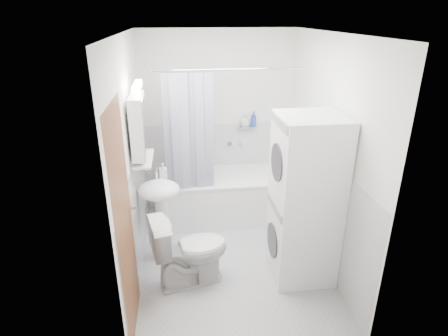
{
  "coord_description": "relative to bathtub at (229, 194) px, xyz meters",
  "views": [
    {
      "loc": [
        -0.52,
        -3.5,
        2.57
      ],
      "look_at": [
        -0.06,
        0.15,
        1.04
      ],
      "focal_mm": 30.0,
      "sensor_mm": 36.0,
      "label": 1
    }
  ],
  "objects": [
    {
      "name": "floor",
      "position": [
        -0.1,
        -0.92,
        -0.34
      ],
      "size": [
        2.6,
        2.6,
        0.0
      ],
      "primitive_type": "plane",
      "color": "#B5B5B9",
      "rests_on": "ground"
    },
    {
      "name": "room_walls",
      "position": [
        -0.1,
        -0.92,
        1.15
      ],
      "size": [
        2.6,
        2.6,
        2.6
      ],
      "color": "white",
      "rests_on": "ground"
    },
    {
      "name": "wainscot",
      "position": [
        -0.1,
        -0.63,
        0.26
      ],
      "size": [
        1.98,
        2.58,
        2.58
      ],
      "color": "white",
      "rests_on": "ground"
    },
    {
      "name": "door",
      "position": [
        -1.05,
        -1.47,
        0.66
      ],
      "size": [
        0.05,
        2.0,
        2.0
      ],
      "color": "brown",
      "rests_on": "ground"
    },
    {
      "name": "bathtub",
      "position": [
        0.0,
        0.0,
        0.0
      ],
      "size": [
        1.6,
        0.76,
        0.61
      ],
      "color": "white",
      "rests_on": "ground"
    },
    {
      "name": "tub_spout",
      "position": [
        0.2,
        0.33,
        0.59
      ],
      "size": [
        0.04,
        0.12,
        0.04
      ],
      "primitive_type": "cylinder",
      "rotation": [
        1.57,
        0.0,
        0.0
      ],
      "color": "silver",
      "rests_on": "room_walls"
    },
    {
      "name": "curtain_rod",
      "position": [
        0.0,
        -0.32,
        1.66
      ],
      "size": [
        1.78,
        0.02,
        0.02
      ],
      "primitive_type": "cylinder",
      "rotation": [
        0.0,
        1.57,
        0.0
      ],
      "color": "silver",
      "rests_on": "room_walls"
    },
    {
      "name": "shower_curtain",
      "position": [
        -0.51,
        -0.32,
        0.91
      ],
      "size": [
        0.55,
        0.02,
        1.45
      ],
      "color": "#15184A",
      "rests_on": "curtain_rod"
    },
    {
      "name": "sink",
      "position": [
        -0.86,
        -0.83,
        0.37
      ],
      "size": [
        0.44,
        0.37,
        1.04
      ],
      "color": "white",
      "rests_on": "ground"
    },
    {
      "name": "medicine_cabinet",
      "position": [
        -1.01,
        -0.82,
        1.23
      ],
      "size": [
        0.13,
        0.5,
        0.71
      ],
      "color": "white",
      "rests_on": "room_walls"
    },
    {
      "name": "shelf",
      "position": [
        -0.99,
        -0.82,
        0.86
      ],
      "size": [
        0.18,
        0.54,
        0.02
      ],
      "primitive_type": "cube",
      "color": "silver",
      "rests_on": "room_walls"
    },
    {
      "name": "shower_caddy",
      "position": [
        0.25,
        0.32,
        0.81
      ],
      "size": [
        0.22,
        0.06,
        0.02
      ],
      "primitive_type": "cube",
      "color": "silver",
      "rests_on": "room_walls"
    },
    {
      "name": "towel",
      "position": [
        -1.04,
        -0.28,
        1.02
      ],
      "size": [
        0.07,
        0.36,
        0.86
      ],
      "color": "#5A0D13",
      "rests_on": "room_walls"
    },
    {
      "name": "washer_dryer",
      "position": [
        0.58,
        -1.27,
        0.52
      ],
      "size": [
        0.62,
        0.61,
        1.71
      ],
      "rotation": [
        0.0,
        0.0,
        0.01
      ],
      "color": "white",
      "rests_on": "ground"
    },
    {
      "name": "toilet",
      "position": [
        -0.57,
        -1.27,
        0.04
      ],
      "size": [
        0.84,
        0.58,
        0.75
      ],
      "primitive_type": "imported",
      "rotation": [
        0.0,
        0.0,
        1.79
      ],
      "color": "white",
      "rests_on": "ground"
    },
    {
      "name": "soap_pump",
      "position": [
        -0.81,
        -0.67,
        0.61
      ],
      "size": [
        0.08,
        0.17,
        0.08
      ],
      "primitive_type": "imported",
      "color": "gray",
      "rests_on": "sink"
    },
    {
      "name": "shelf_bottle",
      "position": [
        -0.99,
        -0.97,
        0.91
      ],
      "size": [
        0.07,
        0.18,
        0.07
      ],
      "primitive_type": "imported",
      "color": "gray",
      "rests_on": "shelf"
    },
    {
      "name": "shelf_cup",
      "position": [
        -0.99,
        -0.7,
        0.93
      ],
      "size": [
        0.1,
        0.09,
        0.1
      ],
      "primitive_type": "imported",
      "color": "gray",
      "rests_on": "shelf"
    },
    {
      "name": "shampoo_a",
      "position": [
        0.25,
        0.32,
        0.89
      ],
      "size": [
        0.13,
        0.17,
        0.13
      ],
      "primitive_type": "imported",
      "color": "gray",
      "rests_on": "shower_caddy"
    },
    {
      "name": "shampoo_b",
      "position": [
        0.37,
        0.32,
        0.86
      ],
      "size": [
        0.08,
        0.21,
        0.08
      ],
      "primitive_type": "imported",
      "color": "#2B46AC",
      "rests_on": "shower_caddy"
    }
  ]
}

